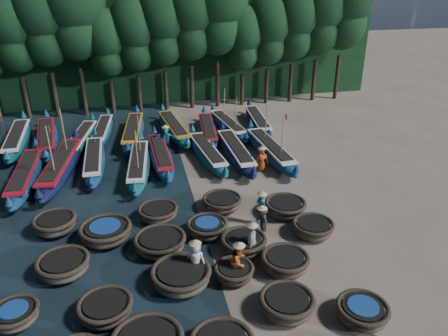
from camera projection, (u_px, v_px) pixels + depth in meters
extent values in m
plane|color=gray|center=(205.00, 233.00, 21.24)|extent=(120.00, 120.00, 0.00)
cube|color=black|center=(159.00, 45.00, 39.80)|extent=(40.00, 3.00, 10.00)
ellipsoid|color=brown|center=(287.00, 306.00, 16.30)|extent=(2.02, 2.02, 0.71)
torus|color=#382B21|center=(287.00, 299.00, 16.15)|extent=(2.13, 2.13, 0.22)
cylinder|color=black|center=(287.00, 298.00, 16.13)|extent=(1.61, 1.61, 0.06)
ellipsoid|color=brown|center=(362.00, 314.00, 16.00)|extent=(2.16, 2.16, 0.63)
torus|color=#382B21|center=(363.00, 307.00, 15.87)|extent=(1.97, 1.97, 0.19)
cylinder|color=black|center=(363.00, 307.00, 15.86)|extent=(1.50, 1.50, 0.06)
cylinder|color=navy|center=(363.00, 306.00, 15.84)|extent=(1.15, 1.15, 0.04)
ellipsoid|color=brown|center=(16.00, 316.00, 15.90)|extent=(2.04, 2.04, 0.59)
torus|color=#382B21|center=(14.00, 311.00, 15.77)|extent=(1.78, 1.78, 0.18)
cylinder|color=black|center=(14.00, 310.00, 15.76)|extent=(1.34, 1.34, 0.05)
cylinder|color=navy|center=(14.00, 309.00, 15.74)|extent=(1.03, 1.03, 0.04)
ellipsoid|color=brown|center=(106.00, 310.00, 16.14)|extent=(2.49, 2.49, 0.65)
torus|color=#382B21|center=(105.00, 304.00, 16.01)|extent=(2.08, 2.08, 0.20)
cylinder|color=black|center=(105.00, 303.00, 15.99)|extent=(1.58, 1.58, 0.06)
ellipsoid|color=brown|center=(181.00, 278.00, 17.70)|extent=(2.86, 2.86, 0.74)
torus|color=#382B21|center=(181.00, 271.00, 17.55)|extent=(2.49, 2.49, 0.22)
cylinder|color=black|center=(181.00, 270.00, 17.53)|extent=(1.90, 1.90, 0.07)
ellipsoid|color=brown|center=(234.00, 274.00, 18.05)|extent=(1.61, 1.61, 0.60)
torus|color=#382B21|center=(234.00, 268.00, 17.93)|extent=(1.69, 1.69, 0.18)
cylinder|color=black|center=(234.00, 267.00, 17.92)|extent=(1.27, 1.27, 0.05)
ellipsoid|color=brown|center=(285.00, 264.00, 18.54)|extent=(2.12, 2.12, 0.71)
torus|color=#382B21|center=(285.00, 258.00, 18.40)|extent=(2.09, 2.09, 0.22)
cylinder|color=black|center=(286.00, 257.00, 18.38)|extent=(1.57, 1.57, 0.06)
ellipsoid|color=brown|center=(64.00, 267.00, 18.35)|extent=(2.30, 2.30, 0.70)
torus|color=#382B21|center=(62.00, 261.00, 18.21)|extent=(2.25, 2.25, 0.21)
cylinder|color=black|center=(62.00, 260.00, 18.19)|extent=(1.71, 1.71, 0.06)
ellipsoid|color=brown|center=(160.00, 244.00, 19.83)|extent=(2.79, 2.79, 0.70)
torus|color=#382B21|center=(160.00, 238.00, 19.69)|extent=(2.39, 2.39, 0.21)
cylinder|color=black|center=(160.00, 238.00, 19.67)|extent=(1.83, 1.83, 0.06)
ellipsoid|color=brown|center=(207.00, 229.00, 20.96)|extent=(1.86, 1.86, 0.67)
torus|color=#382B21|center=(207.00, 224.00, 20.83)|extent=(2.00, 2.00, 0.20)
cylinder|color=black|center=(207.00, 223.00, 20.81)|extent=(1.51, 1.51, 0.06)
cylinder|color=navy|center=(207.00, 222.00, 20.79)|extent=(1.16, 1.16, 0.04)
ellipsoid|color=brown|center=(244.00, 245.00, 19.78)|extent=(2.33, 2.33, 0.69)
torus|color=#382B21|center=(244.00, 239.00, 19.64)|extent=(2.12, 2.12, 0.21)
cylinder|color=black|center=(244.00, 238.00, 19.62)|extent=(1.60, 1.60, 0.06)
ellipsoid|color=brown|center=(313.00, 229.00, 20.98)|extent=(2.13, 2.13, 0.65)
torus|color=#382B21|center=(313.00, 224.00, 20.85)|extent=(2.03, 2.03, 0.20)
cylinder|color=black|center=(314.00, 223.00, 20.83)|extent=(1.54, 1.54, 0.06)
ellipsoid|color=brown|center=(56.00, 226.00, 21.18)|extent=(2.06, 2.06, 0.76)
torus|color=#382B21|center=(54.00, 219.00, 21.02)|extent=(2.11, 2.11, 0.23)
cylinder|color=black|center=(54.00, 219.00, 21.00)|extent=(1.58, 1.58, 0.07)
ellipsoid|color=brown|center=(106.00, 234.00, 20.55)|extent=(3.03, 3.03, 0.75)
torus|color=#382B21|center=(105.00, 228.00, 20.39)|extent=(2.48, 2.48, 0.23)
cylinder|color=black|center=(105.00, 227.00, 20.37)|extent=(1.89, 1.89, 0.07)
cylinder|color=navy|center=(105.00, 226.00, 20.35)|extent=(1.45, 1.45, 0.05)
ellipsoid|color=brown|center=(158.00, 214.00, 22.25)|extent=(2.32, 2.32, 0.65)
torus|color=#382B21|center=(158.00, 209.00, 22.12)|extent=(2.07, 2.07, 0.20)
cylinder|color=black|center=(158.00, 208.00, 22.10)|extent=(1.57, 1.57, 0.06)
ellipsoid|color=brown|center=(222.00, 204.00, 23.22)|extent=(2.38, 2.38, 0.63)
torus|color=#382B21|center=(222.00, 199.00, 23.09)|extent=(2.11, 2.11, 0.19)
cylinder|color=black|center=(222.00, 198.00, 23.07)|extent=(1.61, 1.61, 0.06)
ellipsoid|color=brown|center=(285.00, 209.00, 22.70)|extent=(2.59, 2.59, 0.69)
torus|color=#382B21|center=(286.00, 203.00, 22.56)|extent=(2.20, 2.20, 0.21)
cylinder|color=black|center=(286.00, 202.00, 22.55)|extent=(1.67, 1.67, 0.06)
ellipsoid|color=navy|center=(26.00, 177.00, 25.66)|extent=(1.48, 8.10, 1.01)
cone|color=navy|center=(35.00, 142.00, 28.86)|extent=(0.45, 0.45, 0.61)
cone|color=navy|center=(8.00, 200.00, 21.92)|extent=(0.45, 0.45, 0.51)
cube|color=maroon|center=(24.00, 170.00, 25.48)|extent=(1.08, 6.28, 0.12)
cube|color=black|center=(24.00, 169.00, 25.44)|extent=(0.81, 5.47, 0.10)
ellipsoid|color=#0E1033|center=(61.00, 167.00, 26.70)|extent=(2.74, 9.00, 1.11)
cone|color=#0E1033|center=(75.00, 131.00, 30.27)|extent=(0.49, 0.49, 0.67)
cone|color=#0E1033|center=(38.00, 192.00, 22.52)|extent=(0.49, 0.49, 0.55)
cube|color=maroon|center=(60.00, 161.00, 26.49)|extent=(2.05, 6.97, 0.13)
cube|color=black|center=(60.00, 159.00, 26.46)|extent=(1.64, 6.05, 0.11)
cylinder|color=#997F4C|center=(64.00, 133.00, 27.13)|extent=(0.08, 0.26, 3.10)
cylinder|color=#997F4C|center=(51.00, 152.00, 24.44)|extent=(0.08, 0.26, 3.10)
plane|color=red|center=(49.00, 129.00, 23.87)|extent=(0.00, 0.39, 0.39)
ellipsoid|color=navy|center=(94.00, 161.00, 27.74)|extent=(1.53, 7.70, 0.96)
cone|color=navy|center=(95.00, 131.00, 30.75)|extent=(0.42, 0.42, 0.58)
cone|color=navy|center=(91.00, 179.00, 24.20)|extent=(0.42, 0.42, 0.48)
cube|color=silver|center=(93.00, 155.00, 27.56)|extent=(1.12, 5.97, 0.12)
cube|color=black|center=(93.00, 154.00, 27.53)|extent=(0.85, 5.20, 0.10)
ellipsoid|color=#105E5C|center=(139.00, 166.00, 27.06)|extent=(2.09, 7.86, 0.97)
cone|color=#105E5C|center=(141.00, 135.00, 30.17)|extent=(0.43, 0.43, 0.58)
cone|color=#105E5C|center=(134.00, 186.00, 23.41)|extent=(0.43, 0.43, 0.49)
cube|color=silver|center=(138.00, 160.00, 26.88)|extent=(1.56, 6.09, 0.12)
cube|color=black|center=(138.00, 159.00, 26.85)|extent=(1.23, 5.29, 0.10)
cylinder|color=#997F4C|center=(139.00, 136.00, 27.44)|extent=(0.07, 0.23, 2.72)
cylinder|color=#997F4C|center=(137.00, 152.00, 25.09)|extent=(0.07, 0.23, 2.72)
plane|color=red|center=(138.00, 133.00, 24.60)|extent=(0.00, 0.34, 0.34)
ellipsoid|color=navy|center=(161.00, 157.00, 28.36)|extent=(1.63, 7.60, 0.94)
cone|color=navy|center=(154.00, 129.00, 31.32)|extent=(0.42, 0.42, 0.57)
cone|color=navy|center=(168.00, 173.00, 24.90)|extent=(0.42, 0.42, 0.47)
cube|color=maroon|center=(160.00, 151.00, 28.19)|extent=(1.20, 5.89, 0.11)
cube|color=black|center=(160.00, 150.00, 28.16)|extent=(0.92, 5.12, 0.09)
ellipsoid|color=#105E5C|center=(207.00, 154.00, 28.79)|extent=(2.23, 7.56, 0.93)
cone|color=#105E5C|center=(192.00, 127.00, 31.62)|extent=(0.41, 0.41, 0.56)
cone|color=#105E5C|center=(226.00, 169.00, 25.46)|extent=(0.41, 0.41, 0.47)
cube|color=silver|center=(207.00, 148.00, 28.62)|extent=(1.67, 5.85, 0.11)
cube|color=black|center=(207.00, 147.00, 28.59)|extent=(1.33, 5.08, 0.09)
ellipsoid|color=#0E1033|center=(236.00, 153.00, 28.90)|extent=(1.67, 8.03, 1.00)
cone|color=#0E1033|center=(222.00, 124.00, 32.03)|extent=(0.44, 0.44, 0.60)
cone|color=#0E1033|center=(254.00, 169.00, 25.23)|extent=(0.44, 0.44, 0.50)
cube|color=silver|center=(236.00, 147.00, 28.72)|extent=(1.23, 6.22, 0.12)
cube|color=black|center=(236.00, 146.00, 28.69)|extent=(0.93, 5.42, 0.10)
ellipsoid|color=navy|center=(270.00, 151.00, 29.09)|extent=(2.08, 8.26, 1.02)
cone|color=navy|center=(251.00, 122.00, 32.25)|extent=(0.45, 0.45, 0.61)
cone|color=navy|center=(297.00, 167.00, 25.38)|extent=(0.45, 0.45, 0.51)
cube|color=silver|center=(271.00, 145.00, 28.91)|extent=(1.54, 6.40, 0.12)
cube|color=black|center=(271.00, 144.00, 28.87)|extent=(1.21, 5.56, 0.10)
cylinder|color=#997F4C|center=(266.00, 122.00, 29.47)|extent=(0.07, 0.24, 2.86)
cylinder|color=#997F4C|center=(282.00, 136.00, 27.09)|extent=(0.07, 0.24, 2.86)
plane|color=red|center=(286.00, 117.00, 26.59)|extent=(0.00, 0.36, 0.36)
ellipsoid|color=#105E5C|center=(17.00, 140.00, 30.84)|extent=(1.95, 8.31, 1.03)
cone|color=#105E5C|center=(23.00, 114.00, 34.04)|extent=(0.45, 0.45, 0.62)
cone|color=#105E5C|center=(6.00, 154.00, 27.08)|extent=(0.45, 0.45, 0.51)
cube|color=silver|center=(16.00, 135.00, 30.65)|extent=(1.44, 6.43, 0.12)
cube|color=black|center=(16.00, 133.00, 30.62)|extent=(1.12, 5.60, 0.10)
ellipsoid|color=navy|center=(47.00, 139.00, 31.06)|extent=(2.63, 8.58, 1.06)
cone|color=navy|center=(46.00, 112.00, 34.26)|extent=(0.47, 0.47, 0.63)
cone|color=navy|center=(45.00, 152.00, 27.29)|extent=(0.47, 0.47, 0.53)
cube|color=maroon|center=(46.00, 133.00, 30.87)|extent=(1.97, 6.64, 0.13)
cube|color=black|center=(46.00, 132.00, 30.83)|extent=(1.57, 5.77, 0.11)
ellipsoid|color=#105E5C|center=(82.00, 140.00, 31.05)|extent=(2.59, 7.52, 0.92)
cone|color=#105E5C|center=(92.00, 115.00, 34.04)|extent=(0.41, 0.41, 0.55)
cone|color=#105E5C|center=(66.00, 153.00, 27.56)|extent=(0.41, 0.41, 0.46)
cube|color=silver|center=(81.00, 135.00, 30.88)|extent=(1.94, 5.81, 0.11)
cube|color=black|center=(81.00, 134.00, 30.85)|extent=(1.57, 5.04, 0.09)
ellipsoid|color=#105E5C|center=(103.00, 132.00, 32.57)|extent=(1.95, 7.14, 0.88)
cone|color=#105E5C|center=(107.00, 110.00, 35.40)|extent=(0.39, 0.39, 0.53)
cone|color=#105E5C|center=(95.00, 142.00, 29.26)|extent=(0.39, 0.39, 0.44)
cube|color=silver|center=(102.00, 127.00, 32.41)|extent=(1.45, 5.52, 0.11)
cube|color=black|center=(102.00, 126.00, 32.38)|extent=(1.15, 4.80, 0.09)
ellipsoid|color=navy|center=(133.00, 133.00, 32.19)|extent=(2.37, 8.32, 1.03)
cone|color=navy|center=(137.00, 108.00, 35.49)|extent=(0.45, 0.45, 0.62)
cone|color=navy|center=(127.00, 146.00, 28.33)|extent=(0.45, 0.45, 0.51)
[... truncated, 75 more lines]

